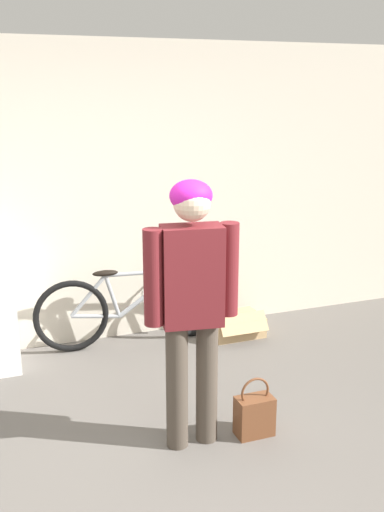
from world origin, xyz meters
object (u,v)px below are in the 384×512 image
object	(u,v)px
handbag	(254,415)
cardboard_box	(235,325)
bicycle	(134,307)
person	(192,292)

from	to	relation	value
handbag	cardboard_box	size ratio (longest dim) A/B	0.86
bicycle	handbag	bearing A→B (deg)	-75.45
bicycle	handbag	distance (m)	1.74
bicycle	handbag	size ratio (longest dim) A/B	4.24
person	handbag	size ratio (longest dim) A/B	4.15
person	cardboard_box	bearing A→B (deg)	65.59
bicycle	handbag	world-z (taller)	bicycle
person	cardboard_box	xyz separation A→B (m)	(0.99, 1.49, -0.92)
person	bicycle	bearing A→B (deg)	96.92
handbag	cardboard_box	distance (m)	1.66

